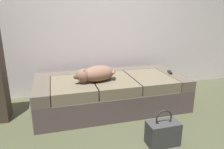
{
  "coord_description": "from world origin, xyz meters",
  "views": [
    {
      "loc": [
        -0.72,
        -1.49,
        1.29
      ],
      "look_at": [
        0.0,
        1.08,
        0.49
      ],
      "focal_mm": 33.77,
      "sensor_mm": 36.0,
      "label": 1
    }
  ],
  "objects_px": {
    "handbag": "(163,133)",
    "tv_remote": "(170,72)",
    "dog_tan": "(96,74)",
    "couch": "(111,92)"
  },
  "relations": [
    {
      "from": "dog_tan",
      "to": "couch",
      "type": "bearing_deg",
      "value": 28.36
    },
    {
      "from": "couch",
      "to": "handbag",
      "type": "height_order",
      "value": "couch"
    },
    {
      "from": "couch",
      "to": "tv_remote",
      "type": "distance_m",
      "value": 0.9
    },
    {
      "from": "handbag",
      "to": "couch",
      "type": "bearing_deg",
      "value": 105.27
    },
    {
      "from": "couch",
      "to": "tv_remote",
      "type": "relative_size",
      "value": 13.29
    },
    {
      "from": "couch",
      "to": "dog_tan",
      "type": "height_order",
      "value": "dog_tan"
    },
    {
      "from": "dog_tan",
      "to": "handbag",
      "type": "relative_size",
      "value": 1.53
    },
    {
      "from": "tv_remote",
      "to": "handbag",
      "type": "bearing_deg",
      "value": -103.07
    },
    {
      "from": "handbag",
      "to": "tv_remote",
      "type": "bearing_deg",
      "value": 57.43
    },
    {
      "from": "dog_tan",
      "to": "tv_remote",
      "type": "xyz_separation_m",
      "value": [
        1.1,
        0.09,
        -0.09
      ]
    }
  ]
}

